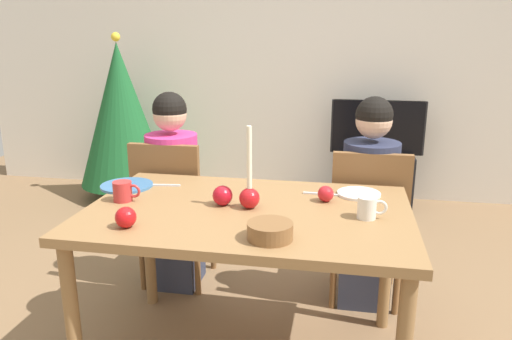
% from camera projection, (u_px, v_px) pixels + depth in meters
% --- Properties ---
extents(back_wall, '(6.40, 0.10, 2.60)m').
position_uv_depth(back_wall, '(304.00, 55.00, 4.42)').
color(back_wall, silver).
rests_on(back_wall, ground).
extents(dining_table, '(1.40, 0.90, 0.75)m').
position_uv_depth(dining_table, '(248.00, 227.00, 2.13)').
color(dining_table, olive).
rests_on(dining_table, ground).
extents(chair_left, '(0.40, 0.40, 0.90)m').
position_uv_depth(chair_left, '(172.00, 206.00, 2.85)').
color(chair_left, brown).
rests_on(chair_left, ground).
extents(chair_right, '(0.40, 0.40, 0.90)m').
position_uv_depth(chair_right, '(368.00, 218.00, 2.65)').
color(chair_right, brown).
rests_on(chair_right, ground).
extents(person_left_child, '(0.30, 0.30, 1.17)m').
position_uv_depth(person_left_child, '(174.00, 195.00, 2.86)').
color(person_left_child, '#33384C').
rests_on(person_left_child, ground).
extents(person_right_child, '(0.30, 0.30, 1.17)m').
position_uv_depth(person_right_child, '(368.00, 206.00, 2.66)').
color(person_right_child, '#33384C').
rests_on(person_right_child, ground).
extents(tv_stand, '(0.64, 0.40, 0.48)m').
position_uv_depth(tv_stand, '(374.00, 180.00, 4.30)').
color(tv_stand, black).
rests_on(tv_stand, ground).
extents(tv, '(0.79, 0.05, 0.46)m').
position_uv_depth(tv, '(377.00, 127.00, 4.17)').
color(tv, black).
rests_on(tv, tv_stand).
extents(christmas_tree, '(0.80, 0.80, 1.50)m').
position_uv_depth(christmas_tree, '(121.00, 115.00, 4.40)').
color(christmas_tree, brown).
rests_on(christmas_tree, ground).
extents(candle_centerpiece, '(0.09, 0.09, 0.36)m').
position_uv_depth(candle_centerpiece, '(249.00, 192.00, 2.10)').
color(candle_centerpiece, red).
rests_on(candle_centerpiece, dining_table).
extents(plate_left, '(0.26, 0.26, 0.01)m').
position_uv_depth(plate_left, '(127.00, 186.00, 2.41)').
color(plate_left, teal).
rests_on(plate_left, dining_table).
extents(plate_right, '(0.20, 0.20, 0.01)m').
position_uv_depth(plate_right, '(359.00, 194.00, 2.29)').
color(plate_right, white).
rests_on(plate_right, dining_table).
extents(mug_left, '(0.13, 0.08, 0.09)m').
position_uv_depth(mug_left, '(123.00, 191.00, 2.19)').
color(mug_left, '#B72D2D').
rests_on(mug_left, dining_table).
extents(mug_right, '(0.12, 0.08, 0.09)m').
position_uv_depth(mug_right, '(368.00, 208.00, 1.98)').
color(mug_right, silver).
rests_on(mug_right, dining_table).
extents(fork_left, '(0.18, 0.03, 0.01)m').
position_uv_depth(fork_left, '(162.00, 185.00, 2.42)').
color(fork_left, silver).
rests_on(fork_left, dining_table).
extents(fork_right, '(0.18, 0.02, 0.01)m').
position_uv_depth(fork_right, '(322.00, 194.00, 2.29)').
color(fork_right, silver).
rests_on(fork_right, dining_table).
extents(bowl_walnuts, '(0.17, 0.17, 0.06)m').
position_uv_depth(bowl_walnuts, '(270.00, 231.00, 1.79)').
color(bowl_walnuts, brown).
rests_on(bowl_walnuts, dining_table).
extents(apple_near_candle, '(0.08, 0.08, 0.08)m').
position_uv_depth(apple_near_candle, '(126.00, 217.00, 1.89)').
color(apple_near_candle, red).
rests_on(apple_near_candle, dining_table).
extents(apple_by_left_plate, '(0.09, 0.09, 0.09)m').
position_uv_depth(apple_by_left_plate, '(223.00, 195.00, 2.14)').
color(apple_by_left_plate, red).
rests_on(apple_by_left_plate, dining_table).
extents(apple_by_right_mug, '(0.07, 0.07, 0.07)m').
position_uv_depth(apple_by_right_mug, '(326.00, 194.00, 2.19)').
color(apple_by_right_mug, red).
rests_on(apple_by_right_mug, dining_table).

